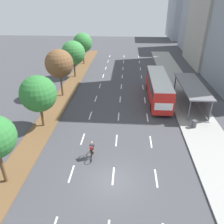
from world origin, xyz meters
name	(u,v)px	position (x,y,z in m)	size (l,w,h in m)	color
ground_plane	(113,181)	(0.00, 0.00, 0.00)	(140.00, 140.00, 0.00)	#424247
median_strip	(70,87)	(-8.30, 20.00, 0.06)	(2.60, 52.00, 0.12)	brown
sidewalk_right	(180,89)	(9.25, 20.00, 0.07)	(4.50, 52.00, 0.15)	#9E9E99
lane_divider_left	(98,92)	(-3.50, 18.23, 0.00)	(0.14, 47.45, 0.01)	white
lane_divider_center	(121,92)	(0.00, 18.23, 0.00)	(0.14, 47.45, 0.01)	white
lane_divider_right	(144,93)	(3.50, 18.23, 0.00)	(0.14, 47.45, 0.01)	white
bus_shelter	(193,93)	(9.53, 14.29, 1.87)	(2.90, 9.72, 2.86)	gray
bus	(158,86)	(5.25, 16.00, 2.07)	(2.54, 11.29, 3.37)	red
cyclist	(92,151)	(-2.08, 2.74, 0.79)	(0.46, 1.82, 1.71)	black
median_tree_second	(38,94)	(-8.39, 7.81, 3.97)	(3.89, 3.89, 5.81)	brown
median_tree_third	(59,64)	(-8.49, 16.33, 4.83)	(3.89, 3.89, 6.67)	brown
median_tree_fourth	(73,53)	(-8.52, 24.85, 4.34)	(4.08, 4.08, 6.27)	brown
median_tree_fifth	(83,43)	(-8.47, 33.36, 4.48)	(3.94, 3.94, 6.34)	brown
trash_bin	(194,124)	(8.45, 8.52, 0.57)	(0.52, 0.52, 0.85)	#4C4C51
building_far_right	(204,22)	(20.25, 49.87, 7.08)	(9.69, 10.84, 14.16)	#8E939E
building_tall_right	(186,16)	(20.03, 69.26, 7.07)	(10.35, 15.05, 14.13)	#8E939E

